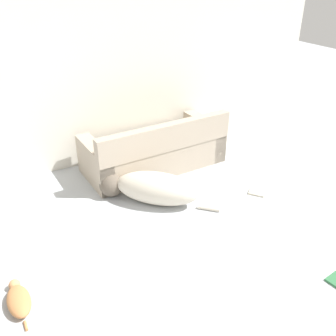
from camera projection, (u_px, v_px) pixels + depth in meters
wall_back at (91, 72)px, 5.07m from camera, size 7.54×0.06×2.68m
couch at (155, 151)px, 5.39m from camera, size 2.04×0.99×0.79m
dog at (150, 188)px, 4.63m from camera, size 1.25×1.20×0.41m
cat at (19, 299)px, 3.27m from camera, size 0.21×0.57×0.12m
book_cream at (257, 192)px, 4.88m from camera, size 0.25×0.26×0.02m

